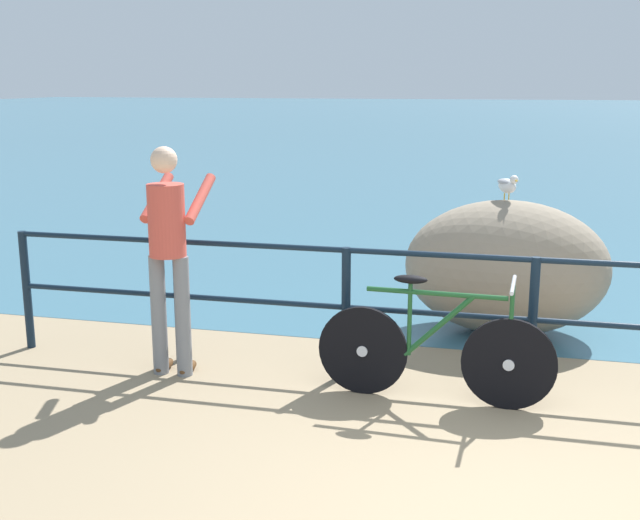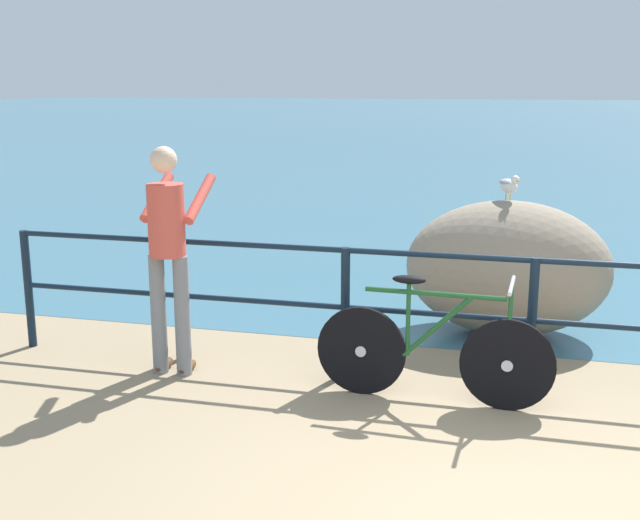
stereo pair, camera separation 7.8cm
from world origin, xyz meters
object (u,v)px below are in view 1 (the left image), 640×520
Objects in this scene: bicycle at (435,349)px; seagull at (507,184)px; breakwater_boulder_main at (506,267)px; person_at_railing at (169,250)px.

bicycle is 5.16× the size of seagull.
bicycle is 1.83m from breakwater_boulder_main.
person_at_railing reaches higher than bicycle.
bicycle is 0.93× the size of breakwater_boulder_main.
breakwater_boulder_main is (2.50, 1.68, -0.38)m from person_at_railing.
seagull is (0.43, 1.79, 0.96)m from bicycle.
seagull is at bearing 78.62° from bicycle.
bicycle is 2.13m from person_at_railing.
bicycle is at bearing -41.48° from seagull.
person_at_railing reaches higher than seagull.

